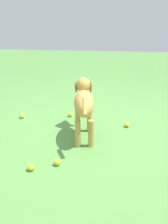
{
  "coord_description": "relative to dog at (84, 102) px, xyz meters",
  "views": [
    {
      "loc": [
        -2.68,
        -0.17,
        1.33
      ],
      "look_at": [
        -0.22,
        0.15,
        0.33
      ],
      "focal_mm": 38.68,
      "sensor_mm": 36.0,
      "label": 1
    }
  ],
  "objects": [
    {
      "name": "ground",
      "position": [
        0.16,
        -0.16,
        -0.42
      ],
      "size": [
        14.0,
        14.0,
        0.0
      ],
      "primitive_type": "plane",
      "color": "#548C42"
    },
    {
      "name": "dog",
      "position": [
        0.0,
        0.0,
        0.0
      ],
      "size": [
        0.93,
        0.31,
        0.64
      ],
      "rotation": [
        0.0,
        0.0,
        0.15
      ],
      "color": "#C69347",
      "rests_on": "ground"
    },
    {
      "name": "tennis_ball_0",
      "position": [
        0.55,
        0.26,
        -0.39
      ],
      "size": [
        0.07,
        0.07,
        0.07
      ],
      "primitive_type": "sphere",
      "color": "#CDDE32",
      "rests_on": "ground"
    },
    {
      "name": "tennis_ball_1",
      "position": [
        -0.62,
        0.17,
        -0.39
      ],
      "size": [
        0.07,
        0.07,
        0.07
      ],
      "primitive_type": "sphere",
      "color": "#CAD229",
      "rests_on": "ground"
    },
    {
      "name": "tennis_ball_2",
      "position": [
        0.42,
        0.92,
        -0.39
      ],
      "size": [
        0.07,
        0.07,
        0.07
      ],
      "primitive_type": "sphere",
      "color": "#C6DA3C",
      "rests_on": "ground"
    },
    {
      "name": "tennis_ball_3",
      "position": [
        0.31,
        -0.51,
        -0.39
      ],
      "size": [
        0.07,
        0.07,
        0.07
      ],
      "primitive_type": "sphere",
      "color": "yellow",
      "rests_on": "ground"
    },
    {
      "name": "tennis_ball_4",
      "position": [
        -0.74,
        0.39,
        -0.39
      ],
      "size": [
        0.07,
        0.07,
        0.07
      ],
      "primitive_type": "sphere",
      "color": "yellow",
      "rests_on": "ground"
    }
  ]
}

